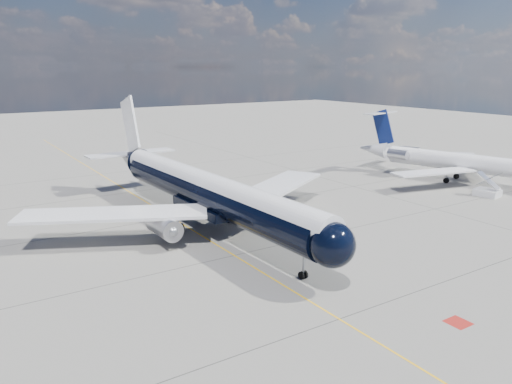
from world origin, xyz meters
The scene contains 6 objects.
ground centered at (0.00, 30.00, 0.00)m, with size 320.00×320.00×0.00m, color gray.
taxiway_centerline centered at (0.00, 25.00, 0.00)m, with size 0.16×160.00×0.01m, color yellow.
red_marking centered at (6.80, -10.00, 0.00)m, with size 1.60×1.60×0.01m, color maroon.
main_airliner centered at (1.66, 19.64, 4.32)m, with size 39.62×48.19×13.93m.
regional_jet centered at (45.50, 20.17, 3.40)m, with size 26.80×31.38×10.78m.
boarding_stair centered at (41.82, 10.36, 0.66)m, with size 3.11×3.63×3.55m.
Camera 1 is at (-22.91, -29.25, 17.75)m, focal length 35.00 mm.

